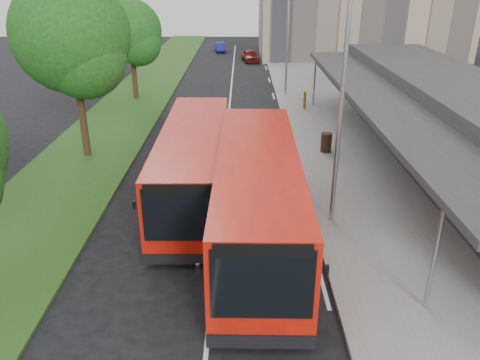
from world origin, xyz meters
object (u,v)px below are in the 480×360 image
(bus_second, at_px, (195,164))
(litter_bin, at_px, (326,142))
(bollard, at_px, (305,100))
(car_far, at_px, (220,47))
(lamp_post_far, at_px, (287,32))
(bus_main, at_px, (258,196))
(tree_far, at_px, (131,36))
(car_near, at_px, (250,56))
(lamp_post_near, at_px, (339,98))
(tree_mid, at_px, (72,42))

(bus_second, xyz_separation_m, litter_bin, (6.23, 5.18, -0.88))
(litter_bin, height_order, bollard, bollard)
(car_far, bearing_deg, bus_second, -95.88)
(lamp_post_far, xyz_separation_m, bus_main, (-2.71, -21.09, -3.09))
(bollard, bearing_deg, tree_far, 165.05)
(lamp_post_far, distance_m, bus_second, 18.85)
(tree_far, height_order, lamp_post_far, lamp_post_far)
(lamp_post_far, xyz_separation_m, car_near, (-2.36, 15.57, -4.09))
(litter_bin, bearing_deg, lamp_post_far, 94.87)
(tree_far, height_order, litter_bin, tree_far)
(car_near, distance_m, car_far, 7.96)
(litter_bin, bearing_deg, lamp_post_near, -98.38)
(bus_main, distance_m, car_near, 36.67)
(bus_main, height_order, litter_bin, bus_main)
(bus_second, bearing_deg, litter_bin, 39.14)
(lamp_post_near, distance_m, lamp_post_far, 20.00)
(tree_far, height_order, bus_main, tree_far)
(bus_second, bearing_deg, car_far, 90.43)
(tree_mid, height_order, lamp_post_far, tree_mid)
(lamp_post_far, relative_size, car_far, 2.46)
(tree_mid, xyz_separation_m, lamp_post_near, (11.13, -7.05, -0.90))
(tree_mid, xyz_separation_m, car_far, (5.25, 35.65, -5.08))
(bollard, bearing_deg, car_near, 99.69)
(tree_mid, bearing_deg, car_near, 72.90)
(lamp_post_near, distance_m, car_far, 43.31)
(car_near, bearing_deg, bollard, -89.13)
(bus_second, xyz_separation_m, car_near, (2.79, 33.42, -0.89))
(car_near, bearing_deg, bus_second, -103.60)
(tree_mid, bearing_deg, lamp_post_far, 49.32)
(tree_far, distance_m, lamp_post_near, 22.06)
(lamp_post_far, bearing_deg, bus_second, -106.08)
(car_far, bearing_deg, lamp_post_far, -82.39)
(car_near, bearing_deg, lamp_post_near, -95.03)
(lamp_post_far, bearing_deg, car_far, 104.52)
(bus_second, bearing_deg, lamp_post_far, 73.31)
(tree_far, distance_m, lamp_post_far, 11.17)
(tree_mid, distance_m, bus_main, 12.38)
(tree_mid, xyz_separation_m, bus_second, (5.98, -4.91, -4.10))
(bollard, height_order, car_near, bollard)
(lamp_post_far, xyz_separation_m, litter_bin, (1.08, -12.68, -4.08))
(lamp_post_near, xyz_separation_m, bus_main, (-2.71, -1.09, -3.09))
(bus_second, distance_m, bollard, 15.01)
(lamp_post_far, distance_m, bus_main, 21.49)
(bus_second, height_order, bollard, bus_second)
(litter_bin, xyz_separation_m, bollard, (-0.06, 8.49, 0.08))
(tree_mid, relative_size, car_far, 2.68)
(bus_second, distance_m, car_near, 33.55)
(lamp_post_near, relative_size, litter_bin, 8.14)
(lamp_post_far, distance_m, car_near, 16.27)
(bus_main, bearing_deg, bollard, 78.31)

